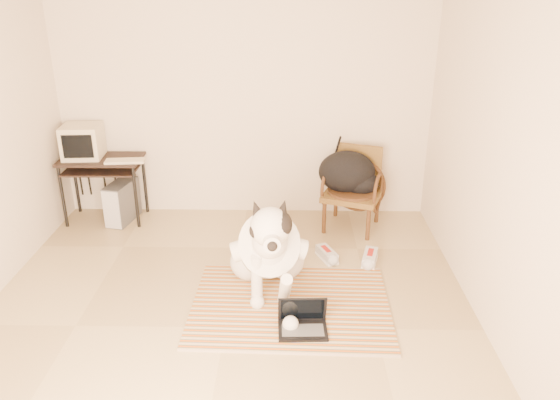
{
  "coord_description": "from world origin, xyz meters",
  "views": [
    {
      "loc": [
        0.49,
        -3.51,
        2.56
      ],
      "look_at": [
        0.42,
        0.47,
        0.88
      ],
      "focal_mm": 35.0,
      "sensor_mm": 36.0,
      "label": 1
    }
  ],
  "objects_px": {
    "laptop": "(303,322)",
    "rattan_chair": "(354,189)",
    "pc_tower": "(122,202)",
    "crt_monitor": "(82,141)",
    "dog": "(269,249)",
    "computer_desk": "(102,167)",
    "backpack": "(349,174)"
  },
  "relations": [
    {
      "from": "laptop",
      "to": "rattan_chair",
      "type": "xyz_separation_m",
      "value": [
        0.57,
        1.89,
        0.35
      ]
    },
    {
      "from": "pc_tower",
      "to": "crt_monitor",
      "type": "bearing_deg",
      "value": 168.39
    },
    {
      "from": "dog",
      "to": "computer_desk",
      "type": "relative_size",
      "value": 1.58
    },
    {
      "from": "rattan_chair",
      "to": "backpack",
      "type": "relative_size",
      "value": 1.35
    },
    {
      "from": "pc_tower",
      "to": "backpack",
      "type": "relative_size",
      "value": 0.8
    },
    {
      "from": "dog",
      "to": "backpack",
      "type": "xyz_separation_m",
      "value": [
        0.8,
        1.32,
        0.2
      ]
    },
    {
      "from": "computer_desk",
      "to": "rattan_chair",
      "type": "bearing_deg",
      "value": -2.27
    },
    {
      "from": "crt_monitor",
      "to": "pc_tower",
      "type": "xyz_separation_m",
      "value": [
        0.37,
        -0.08,
        -0.66
      ]
    },
    {
      "from": "laptop",
      "to": "rattan_chair",
      "type": "relative_size",
      "value": 0.45
    },
    {
      "from": "crt_monitor",
      "to": "rattan_chair",
      "type": "bearing_deg",
      "value": -3.04
    },
    {
      "from": "computer_desk",
      "to": "crt_monitor",
      "type": "xyz_separation_m",
      "value": [
        -0.18,
        0.05,
        0.27
      ]
    },
    {
      "from": "dog",
      "to": "rattan_chair",
      "type": "height_order",
      "value": "dog"
    },
    {
      "from": "dog",
      "to": "crt_monitor",
      "type": "bearing_deg",
      "value": 144.14
    },
    {
      "from": "pc_tower",
      "to": "backpack",
      "type": "xyz_separation_m",
      "value": [
        2.46,
        -0.07,
        0.37
      ]
    },
    {
      "from": "crt_monitor",
      "to": "rattan_chair",
      "type": "xyz_separation_m",
      "value": [
        2.88,
        -0.15,
        -0.46
      ]
    },
    {
      "from": "computer_desk",
      "to": "laptop",
      "type": "bearing_deg",
      "value": -43.31
    },
    {
      "from": "laptop",
      "to": "backpack",
      "type": "bearing_deg",
      "value": 74.66
    },
    {
      "from": "pc_tower",
      "to": "rattan_chair",
      "type": "xyz_separation_m",
      "value": [
        2.51,
        -0.08,
        0.21
      ]
    },
    {
      "from": "laptop",
      "to": "crt_monitor",
      "type": "xyz_separation_m",
      "value": [
        -2.3,
        2.05,
        0.8
      ]
    },
    {
      "from": "laptop",
      "to": "pc_tower",
      "type": "relative_size",
      "value": 0.76
    },
    {
      "from": "dog",
      "to": "laptop",
      "type": "relative_size",
      "value": 3.55
    },
    {
      "from": "dog",
      "to": "pc_tower",
      "type": "distance_m",
      "value": 2.17
    },
    {
      "from": "computer_desk",
      "to": "backpack",
      "type": "xyz_separation_m",
      "value": [
        2.64,
        -0.1,
        -0.02
      ]
    },
    {
      "from": "pc_tower",
      "to": "dog",
      "type": "bearing_deg",
      "value": -39.95
    },
    {
      "from": "laptop",
      "to": "backpack",
      "type": "xyz_separation_m",
      "value": [
        0.52,
        1.9,
        0.51
      ]
    },
    {
      "from": "crt_monitor",
      "to": "backpack",
      "type": "relative_size",
      "value": 0.66
    },
    {
      "from": "computer_desk",
      "to": "pc_tower",
      "type": "relative_size",
      "value": 1.7
    },
    {
      "from": "crt_monitor",
      "to": "laptop",
      "type": "bearing_deg",
      "value": -41.6
    },
    {
      "from": "rattan_chair",
      "to": "pc_tower",
      "type": "bearing_deg",
      "value": 178.24
    },
    {
      "from": "laptop",
      "to": "pc_tower",
      "type": "height_order",
      "value": "pc_tower"
    },
    {
      "from": "computer_desk",
      "to": "pc_tower",
      "type": "distance_m",
      "value": 0.43
    },
    {
      "from": "dog",
      "to": "computer_desk",
      "type": "distance_m",
      "value": 2.34
    }
  ]
}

